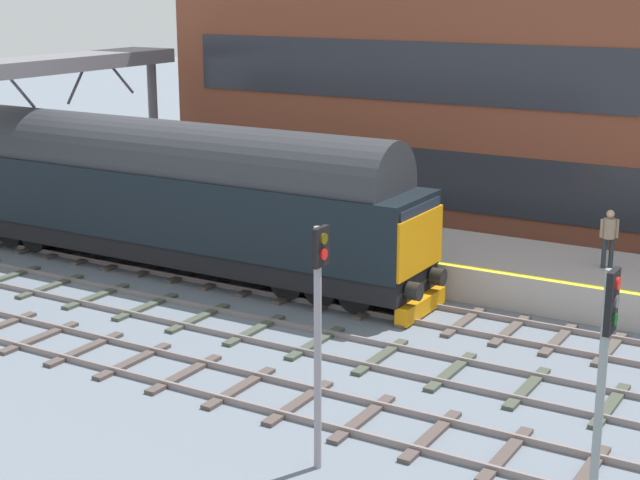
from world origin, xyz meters
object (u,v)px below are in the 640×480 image
(diesel_locomotive, at_px, (164,191))
(signal_post_far, at_px, (319,322))
(waiting_passenger, at_px, (609,233))
(signal_post_mid, at_px, (604,373))

(diesel_locomotive, xyz_separation_m, signal_post_far, (-8.75, -10.78, 0.38))
(waiting_passenger, bearing_deg, diesel_locomotive, -10.97)
(signal_post_mid, bearing_deg, diesel_locomotive, 61.10)
(waiting_passenger, bearing_deg, signal_post_far, 54.07)
(signal_post_far, distance_m, waiting_passenger, 12.62)
(signal_post_mid, relative_size, signal_post_far, 1.00)
(signal_post_far, xyz_separation_m, waiting_passenger, (12.45, -1.90, -0.87))
(diesel_locomotive, relative_size, waiting_passenger, 10.86)
(signal_post_far, relative_size, waiting_passenger, 2.81)
(signal_post_far, height_order, waiting_passenger, signal_post_far)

